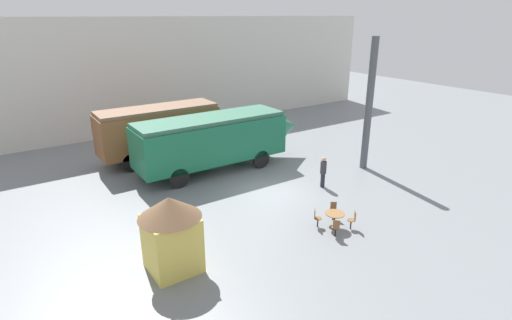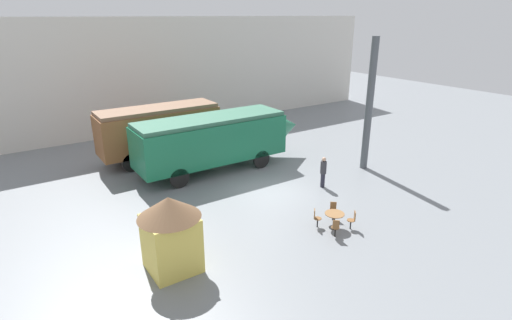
{
  "view_description": "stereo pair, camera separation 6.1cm",
  "coord_description": "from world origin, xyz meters",
  "px_view_note": "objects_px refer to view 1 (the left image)",
  "views": [
    {
      "loc": [
        -11.74,
        -16.1,
        9.15
      ],
      "look_at": [
        -0.21,
        1.0,
        1.6
      ],
      "focal_mm": 28.0,
      "sensor_mm": 36.0,
      "label": 1
    },
    {
      "loc": [
        -11.69,
        -16.13,
        9.15
      ],
      "look_at": [
        -0.21,
        1.0,
        1.6
      ],
      "focal_mm": 28.0,
      "sensor_mm": 36.0,
      "label": 2
    }
  ],
  "objects_px": {
    "cafe_table_near": "(335,216)",
    "streamlined_locomotive": "(222,137)",
    "ticket_kiosk": "(171,230)",
    "passenger_coach_wooden": "(159,129)",
    "cafe_chair_0": "(333,210)",
    "visitor_person": "(323,171)"
  },
  "relations": [
    {
      "from": "cafe_table_near",
      "to": "streamlined_locomotive",
      "type": "bearing_deg",
      "value": 93.04
    },
    {
      "from": "cafe_table_near",
      "to": "ticket_kiosk",
      "type": "distance_m",
      "value": 7.45
    },
    {
      "from": "passenger_coach_wooden",
      "to": "cafe_chair_0",
      "type": "xyz_separation_m",
      "value": [
        3.64,
        -12.5,
        -1.62
      ]
    },
    {
      "from": "cafe_chair_0",
      "to": "visitor_person",
      "type": "xyz_separation_m",
      "value": [
        2.2,
        3.09,
        0.46
      ]
    },
    {
      "from": "cafe_chair_0",
      "to": "cafe_table_near",
      "type": "bearing_deg",
      "value": -0.0
    },
    {
      "from": "visitor_person",
      "to": "ticket_kiosk",
      "type": "bearing_deg",
      "value": -165.75
    },
    {
      "from": "passenger_coach_wooden",
      "to": "cafe_table_near",
      "type": "distance_m",
      "value": 13.57
    },
    {
      "from": "passenger_coach_wooden",
      "to": "cafe_table_near",
      "type": "bearing_deg",
      "value": -76.67
    },
    {
      "from": "visitor_person",
      "to": "streamlined_locomotive",
      "type": "bearing_deg",
      "value": 119.56
    },
    {
      "from": "cafe_table_near",
      "to": "visitor_person",
      "type": "relative_size",
      "value": 0.5
    },
    {
      "from": "streamlined_locomotive",
      "to": "cafe_table_near",
      "type": "height_order",
      "value": "streamlined_locomotive"
    },
    {
      "from": "cafe_chair_0",
      "to": "ticket_kiosk",
      "type": "bearing_deg",
      "value": -53.62
    },
    {
      "from": "streamlined_locomotive",
      "to": "ticket_kiosk",
      "type": "height_order",
      "value": "streamlined_locomotive"
    },
    {
      "from": "ticket_kiosk",
      "to": "cafe_chair_0",
      "type": "bearing_deg",
      "value": -4.05
    },
    {
      "from": "passenger_coach_wooden",
      "to": "cafe_table_near",
      "type": "height_order",
      "value": "passenger_coach_wooden"
    },
    {
      "from": "cafe_table_near",
      "to": "cafe_chair_0",
      "type": "relative_size",
      "value": 1.01
    },
    {
      "from": "passenger_coach_wooden",
      "to": "cafe_chair_0",
      "type": "height_order",
      "value": "passenger_coach_wooden"
    },
    {
      "from": "ticket_kiosk",
      "to": "visitor_person",
      "type": "bearing_deg",
      "value": 14.25
    },
    {
      "from": "streamlined_locomotive",
      "to": "visitor_person",
      "type": "height_order",
      "value": "streamlined_locomotive"
    },
    {
      "from": "visitor_person",
      "to": "ticket_kiosk",
      "type": "distance_m",
      "value": 10.35
    },
    {
      "from": "streamlined_locomotive",
      "to": "visitor_person",
      "type": "xyz_separation_m",
      "value": [
        3.23,
        -5.69,
        -1.08
      ]
    },
    {
      "from": "passenger_coach_wooden",
      "to": "cafe_table_near",
      "type": "xyz_separation_m",
      "value": [
        3.11,
        -13.12,
        -1.55
      ]
    }
  ]
}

